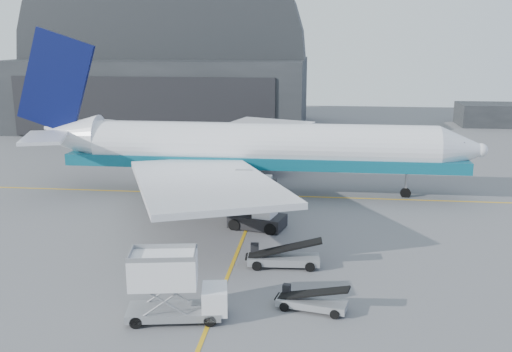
# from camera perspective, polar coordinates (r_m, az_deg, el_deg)

# --- Properties ---
(ground) EXTENTS (200.00, 200.00, 0.00)m
(ground) POSITION_cam_1_polar(r_m,az_deg,el_deg) (39.34, -2.76, -9.74)
(ground) COLOR #565659
(ground) RESTS_ON ground
(taxi_lines) EXTENTS (80.00, 42.12, 0.02)m
(taxi_lines) POSITION_cam_1_polar(r_m,az_deg,el_deg) (51.09, -0.48, -4.12)
(taxi_lines) COLOR gold
(taxi_lines) RESTS_ON ground
(hangar) EXTENTS (50.00, 28.30, 28.00)m
(hangar) POSITION_cam_1_polar(r_m,az_deg,el_deg) (104.55, -9.14, 10.16)
(hangar) COLOR black
(hangar) RESTS_ON ground
(distant_bldg_a) EXTENTS (14.00, 8.00, 4.00)m
(distant_bldg_a) POSITION_cam_1_polar(r_m,az_deg,el_deg) (113.37, 22.95, 4.66)
(distant_bldg_a) COLOR black
(distant_bldg_a) RESTS_ON ground
(airliner) EXTENTS (47.96, 46.50, 16.83)m
(airliner) POSITION_cam_1_polar(r_m,az_deg,el_deg) (58.11, -1.18, 2.84)
(airliner) COLOR white
(airliner) RESTS_ON ground
(catering_truck) EXTENTS (5.94, 2.99, 3.90)m
(catering_truck) POSITION_cam_1_polar(r_m,az_deg,el_deg) (32.95, -8.33, -10.94)
(catering_truck) COLOR gray
(catering_truck) RESTS_ON ground
(pushback_tug) EXTENTS (5.02, 3.63, 2.10)m
(pushback_tug) POSITION_cam_1_polar(r_m,az_deg,el_deg) (47.98, 0.29, -4.34)
(pushback_tug) COLOR black
(pushback_tug) RESTS_ON ground
(belt_loader_a) EXTENTS (4.46, 2.21, 1.66)m
(belt_loader_a) POSITION_cam_1_polar(r_m,az_deg,el_deg) (34.47, 5.53, -12.39)
(belt_loader_a) COLOR gray
(belt_loader_a) RESTS_ON ground
(belt_loader_b) EXTENTS (5.40, 2.14, 2.04)m
(belt_loader_b) POSITION_cam_1_polar(r_m,az_deg,el_deg) (40.33, 2.67, -8.17)
(belt_loader_b) COLOR gray
(belt_loader_b) RESTS_ON ground
(traffic_cone) EXTENTS (0.37, 0.37, 0.54)m
(traffic_cone) POSITION_cam_1_polar(r_m,az_deg,el_deg) (39.10, -11.07, -9.73)
(traffic_cone) COLOR #FF6808
(traffic_cone) RESTS_ON ground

